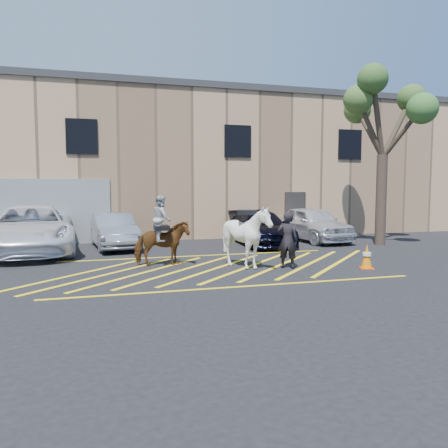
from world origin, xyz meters
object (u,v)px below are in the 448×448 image
object	(u,v)px
mounted_bay	(162,237)
tree	(384,109)
car_silver_sedan	(114,231)
car_blue_suv	(260,228)
handler	(288,240)
saddled_white	(247,237)
traffic_cone	(367,256)
car_white_suv	(312,224)
car_white_pickup	(31,229)

from	to	relation	value
mounted_bay	tree	xyz separation A→B (m)	(9.58, 2.39, 4.80)
mounted_bay	tree	size ratio (longest dim) A/B	0.30
car_silver_sedan	car_blue_suv	xyz separation A→B (m)	(6.07, -0.58, 0.01)
handler	mounted_bay	distance (m)	3.88
handler	mounted_bay	bearing A→B (deg)	9.92
car_blue_suv	mounted_bay	bearing A→B (deg)	-137.27
car_silver_sedan	saddled_white	world-z (taller)	saddled_white
handler	traffic_cone	bearing A→B (deg)	-165.25
mounted_bay	tree	distance (m)	10.98
car_blue_suv	traffic_cone	xyz separation A→B (m)	(1.13, -6.10, -0.34)
car_white_suv	handler	bearing A→B (deg)	-128.26
traffic_cone	tree	distance (m)	7.93
car_white_suv	traffic_cone	xyz separation A→B (m)	(-1.60, -6.59, -0.42)
car_white_pickup	car_blue_suv	distance (m)	9.05
car_white_pickup	handler	distance (m)	9.56
mounted_bay	traffic_cone	bearing A→B (deg)	-20.21
car_blue_suv	tree	bearing A→B (deg)	-14.69
car_blue_suv	car_white_suv	xyz separation A→B (m)	(2.73, 0.48, 0.08)
car_white_pickup	car_white_suv	xyz separation A→B (m)	(11.77, 0.49, -0.10)
mounted_bay	traffic_cone	size ratio (longest dim) A/B	3.01
car_blue_suv	saddled_white	world-z (taller)	saddled_white
traffic_cone	handler	bearing A→B (deg)	162.78
car_white_pickup	traffic_cone	distance (m)	11.87
car_silver_sedan	car_blue_suv	world-z (taller)	car_blue_suv
car_silver_sedan	traffic_cone	distance (m)	9.83
saddled_white	handler	bearing A→B (deg)	-16.62
handler	car_white_pickup	bearing A→B (deg)	-2.38
car_white_suv	traffic_cone	bearing A→B (deg)	-108.49
handler	mounted_bay	xyz separation A→B (m)	(-3.60, 1.46, 0.04)
handler	tree	size ratio (longest dim) A/B	0.23
car_silver_sedan	car_blue_suv	distance (m)	6.09
handler	saddled_white	size ratio (longest dim) A/B	0.79
saddled_white	traffic_cone	bearing A→B (deg)	-17.01
car_blue_suv	car_white_suv	bearing A→B (deg)	13.12
car_white_pickup	saddled_white	bearing A→B (deg)	-41.82
car_white_suv	saddled_white	xyz separation A→B (m)	(-5.07, -5.53, 0.17)
saddled_white	traffic_cone	distance (m)	3.67
car_blue_suv	saddled_white	distance (m)	5.56
car_blue_suv	handler	distance (m)	5.52
car_silver_sedan	traffic_cone	world-z (taller)	car_silver_sedan
car_blue_suv	handler	size ratio (longest dim) A/B	2.86
car_white_pickup	car_white_suv	bearing A→B (deg)	-2.53
car_blue_suv	tree	world-z (taller)	tree
car_white_suv	mounted_bay	size ratio (longest dim) A/B	2.10
car_silver_sedan	traffic_cone	size ratio (longest dim) A/B	5.80
car_white_pickup	tree	world-z (taller)	tree
car_white_pickup	car_blue_suv	size ratio (longest dim) A/B	1.31
saddled_white	mounted_bay	bearing A→B (deg)	155.41
tree	traffic_cone	bearing A→B (deg)	-129.14
car_white_pickup	mounted_bay	distance (m)	5.83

